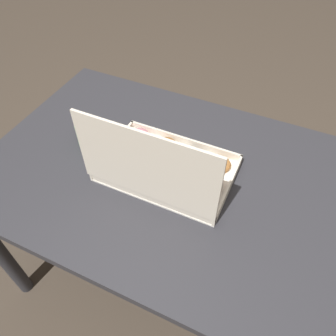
{
  "coord_description": "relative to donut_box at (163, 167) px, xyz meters",
  "views": [
    {
      "loc": [
        -0.28,
        0.63,
        1.5
      ],
      "look_at": [
        0.01,
        -0.0,
        0.72
      ],
      "focal_mm": 35.0,
      "sensor_mm": 36.0,
      "label": 1
    }
  ],
  "objects": [
    {
      "name": "ground_plane",
      "position": [
        -0.02,
        -0.03,
        -0.76
      ],
      "size": [
        8.0,
        8.0,
        0.0
      ],
      "primitive_type": "plane",
      "color": "#42382D"
    },
    {
      "name": "dining_table",
      "position": [
        -0.02,
        -0.03,
        -0.14
      ],
      "size": [
        1.24,
        0.81,
        0.71
      ],
      "color": "#2D2D33",
      "rests_on": "ground_plane"
    },
    {
      "name": "donut_box",
      "position": [
        0.0,
        0.0,
        0.0
      ],
      "size": [
        0.41,
        0.28,
        0.28
      ],
      "color": "silver",
      "rests_on": "dining_table"
    },
    {
      "name": "coffee_mug",
      "position": [
        0.3,
        -0.04,
        -0.0
      ],
      "size": [
        0.08,
        0.08,
        0.09
      ],
      "color": "#4C8456",
      "rests_on": "dining_table"
    }
  ]
}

